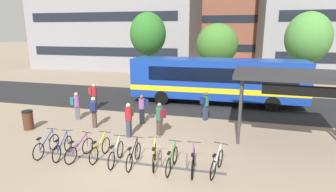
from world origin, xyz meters
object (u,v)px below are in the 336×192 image
object	(u,v)px
trash_bin	(28,120)
commuter_navy_pack_4	(94,110)
parked_bicycle_purple_8	(193,162)
parked_bicycle_silver_4	(116,154)
street_tree_1	(217,44)
parked_bicycle_black_5	(134,156)
transit_shelter	(296,77)
parked_bicycle_white_9	(217,163)
commuter_navy_pack_3	(142,107)
parked_bicycle_yellow_3	(100,150)
commuter_maroon_pack_0	(160,117)
parked_bicycle_yellow_6	(154,156)
parked_bicycle_green_7	(172,161)
commuter_navy_pack_6	(205,104)
commuter_teal_pack_2	(76,104)
parked_bicycle_purple_2	(80,150)
city_bus	(215,79)
street_tree_0	(148,34)
commuter_olive_pack_5	(129,117)
commuter_red_pack_1	(94,94)
street_tree_2	(308,38)
parked_bicycle_blue_0	(47,146)
parked_bicycle_blue_1	(63,148)

from	to	relation	value
trash_bin	commuter_navy_pack_4	bearing A→B (deg)	18.70
parked_bicycle_purple_8	parked_bicycle_silver_4	bearing A→B (deg)	85.46
street_tree_1	parked_bicycle_black_5	bearing A→B (deg)	-95.78
transit_shelter	street_tree_1	xyz separation A→B (m)	(-4.59, 13.22, 0.81)
parked_bicycle_white_9	transit_shelter	xyz separation A→B (m)	(3.17, 4.04, 2.68)
commuter_navy_pack_3	commuter_navy_pack_4	distance (m)	2.64
parked_bicycle_yellow_3	commuter_maroon_pack_0	bearing A→B (deg)	-28.59
parked_bicycle_yellow_6	parked_bicycle_green_7	xyz separation A→B (m)	(0.75, -0.17, 0.00)
parked_bicycle_silver_4	parked_bicycle_green_7	size ratio (longest dim) A/B	1.00
commuter_navy_pack_3	parked_bicycle_purple_8	bearing A→B (deg)	96.82
commuter_navy_pack_6	street_tree_1	xyz separation A→B (m)	(-0.29, 11.28, 2.88)
parked_bicycle_yellow_3	parked_bicycle_green_7	world-z (taller)	same
parked_bicycle_silver_4	commuter_teal_pack_2	size ratio (longest dim) A/B	1.04
parked_bicycle_green_7	commuter_navy_pack_4	world-z (taller)	commuter_navy_pack_4
parked_bicycle_purple_2	parked_bicycle_green_7	distance (m)	3.89
city_bus	commuter_teal_pack_2	bearing A→B (deg)	35.90
parked_bicycle_white_9	commuter_navy_pack_3	bearing A→B (deg)	55.92
commuter_navy_pack_3	commuter_navy_pack_4	bearing A→B (deg)	-2.67
parked_bicycle_yellow_6	transit_shelter	world-z (taller)	transit_shelter
parked_bicycle_black_5	commuter_navy_pack_6	xyz separation A→B (m)	(2.05, 6.19, 0.60)
parked_bicycle_purple_2	street_tree_0	world-z (taller)	street_tree_0
parked_bicycle_yellow_6	commuter_olive_pack_5	bearing A→B (deg)	25.42
transit_shelter	commuter_olive_pack_5	xyz separation A→B (m)	(-7.65, -1.53, -2.06)
transit_shelter	commuter_navy_pack_4	size ratio (longest dim) A/B	3.30
commuter_red_pack_1	street_tree_2	bearing A→B (deg)	32.45
street_tree_1	parked_bicycle_white_9	bearing A→B (deg)	-85.28
parked_bicycle_yellow_6	commuter_navy_pack_3	world-z (taller)	commuter_navy_pack_3
commuter_navy_pack_6	street_tree_2	xyz separation A→B (m)	(7.19, 9.58, 3.57)
parked_bicycle_blue_0	trash_bin	size ratio (longest dim) A/B	1.67
parked_bicycle_purple_8	commuter_red_pack_1	xyz separation A→B (m)	(-7.75, 6.66, 0.62)
commuter_navy_pack_6	parked_bicycle_yellow_6	bearing A→B (deg)	-154.11
commuter_navy_pack_4	street_tree_2	xyz separation A→B (m)	(12.86, 12.30, 3.57)
parked_bicycle_blue_0	street_tree_0	world-z (taller)	street_tree_0
commuter_maroon_pack_0	parked_bicycle_black_5	bearing A→B (deg)	119.95
parked_bicycle_black_5	commuter_navy_pack_6	distance (m)	6.55
city_bus	parked_bicycle_white_9	world-z (taller)	city_bus
parked_bicycle_yellow_6	commuter_navy_pack_3	size ratio (longest dim) A/B	1.00
transit_shelter	trash_bin	distance (m)	13.63
parked_bicycle_blue_0	commuter_navy_pack_4	size ratio (longest dim) A/B	1.01
parked_bicycle_purple_2	commuter_navy_pack_4	bearing A→B (deg)	28.93
parked_bicycle_yellow_6	street_tree_0	size ratio (longest dim) A/B	0.25
trash_bin	parked_bicycle_blue_0	bearing A→B (deg)	-38.62
city_bus	commuter_maroon_pack_0	bearing A→B (deg)	71.74
parked_bicycle_blue_1	parked_bicycle_purple_2	xyz separation A→B (m)	(0.79, 0.00, 0.00)
transit_shelter	commuter_navy_pack_6	bearing A→B (deg)	158.18
street_tree_1	commuter_navy_pack_4	bearing A→B (deg)	-111.03
parked_bicycle_white_9	transit_shelter	world-z (taller)	transit_shelter
parked_bicycle_purple_8	commuter_navy_pack_3	xyz separation A→B (m)	(-3.62, 4.65, 0.59)
commuter_red_pack_1	commuter_teal_pack_2	world-z (taller)	commuter_red_pack_1
parked_bicycle_white_9	trash_bin	bearing A→B (deg)	89.06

